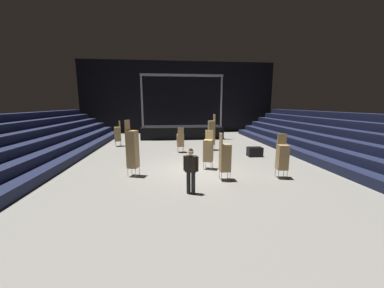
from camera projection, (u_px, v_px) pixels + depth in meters
The scene contains 14 objects.
ground_plane at pixel (195, 170), 11.11m from camera, with size 22.00×30.00×0.10m, color gray.
arena_end_wall at pixel (179, 98), 25.05m from camera, with size 22.00×0.30×8.00m, color black.
bleacher_bank_left at pixel (19, 143), 10.92m from camera, with size 4.50×24.00×2.70m.
bleacher_bank_right at pixel (341, 137), 12.76m from camera, with size 4.50×24.00×2.70m.
stage_riser at pixel (182, 131), 21.33m from camera, with size 7.70×2.75×5.87m.
man_with_tie at pixel (191, 168), 7.87m from camera, with size 0.56×0.36×1.70m.
chair_stack_front_left at pixel (118, 134), 16.98m from camera, with size 0.57×0.57×1.96m.
chair_stack_front_right at pixel (225, 157), 9.32m from camera, with size 0.44×0.44×2.05m.
chair_stack_mid_left at pixel (212, 132), 15.49m from camera, with size 0.46×0.46×2.56m.
chair_stack_mid_right at pixel (180, 140), 14.82m from camera, with size 0.49×0.49×1.71m.
chair_stack_mid_centre at pixel (282, 156), 9.59m from camera, with size 0.49×0.49×1.96m.
chair_stack_rear_left at pixel (132, 149), 9.80m from camera, with size 0.56×0.56×2.56m.
chair_stack_rear_right at pixel (208, 150), 10.96m from camera, with size 0.58×0.58×1.96m.
equipment_road_case at pixel (255, 152), 13.78m from camera, with size 0.90×0.60×0.57m, color black.
Camera 1 is at (-1.29, -10.61, 3.25)m, focal length 20.43 mm.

